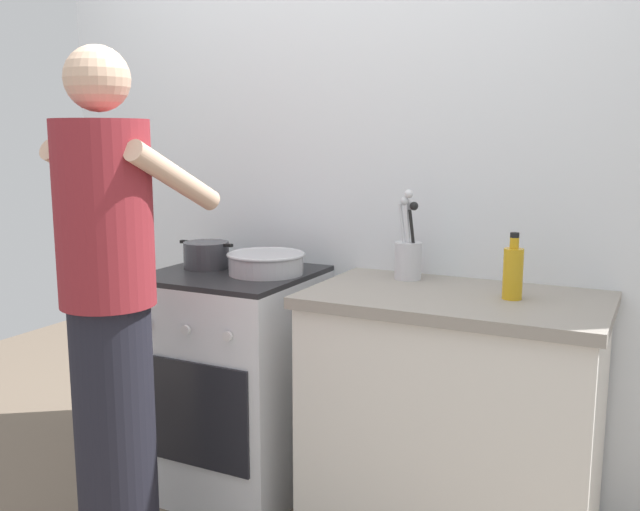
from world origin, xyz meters
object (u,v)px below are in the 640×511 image
utensil_crock (408,254)px  stove_range (235,381)px  person (111,317)px  pot (206,255)px  oil_bottle (513,272)px  mixing_bowl (266,262)px

utensil_crock → stove_range: bearing=-165.6°
person → pot: bearing=98.1°
stove_range → pot: 0.52m
pot → oil_bottle: oil_bottle is taller
mixing_bowl → utensil_crock: 0.55m
utensil_crock → person: 1.08m
mixing_bowl → pot: bearing=-179.5°
utensil_crock → oil_bottle: 0.44m
mixing_bowl → person: bearing=-105.9°
pot → utensil_crock: bearing=10.5°
person → stove_range: bearing=85.8°
oil_bottle → person: (-1.13, -0.65, -0.13)m
pot → oil_bottle: size_ratio=1.13×
utensil_crock → oil_bottle: utensil_crock is taller
person → oil_bottle: bearing=29.9°
stove_range → pot: bearing=171.3°
stove_range → person: person is taller
oil_bottle → utensil_crock: bearing=159.8°
stove_range → pot: (-0.14, 0.02, 0.50)m
stove_range → person: 0.75m
oil_bottle → mixing_bowl: bearing=179.7°
mixing_bowl → oil_bottle: bearing=-0.3°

